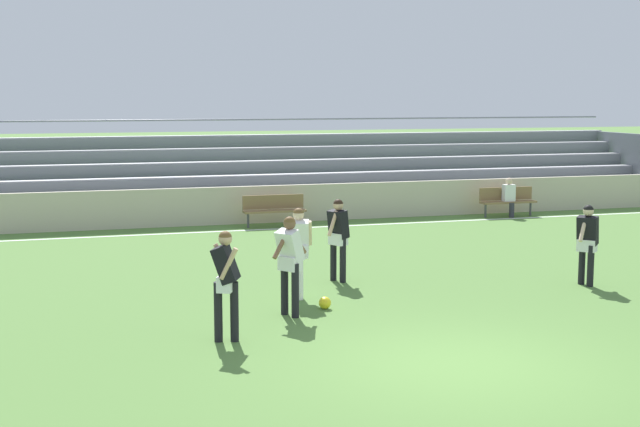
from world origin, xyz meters
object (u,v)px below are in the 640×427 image
object	(u,v)px
bleacher_stand	(283,171)
spectator_seated	(509,194)
bench_far_left	(507,199)
player_dark_challenging	(587,238)
player_dark_dropping_back	(338,233)
soccer_ball	(325,303)
player_white_pressing_high	(299,244)
player_white_deep_cover	(290,257)
player_dark_trailing_run	(226,276)
bench_near_wall_gap	(274,207)

from	to	relation	value
bleacher_stand	spectator_seated	size ratio (longest dim) A/B	21.73
bench_far_left	player_dark_challenging	distance (m)	10.08
bench_far_left	player_dark_challenging	world-z (taller)	player_dark_challenging
player_dark_challenging	player_dark_dropping_back	bearing A→B (deg)	159.05
player_dark_challenging	soccer_ball	xyz separation A→B (m)	(-5.53, -0.38, -0.84)
bench_far_left	spectator_seated	xyz separation A→B (m)	(-0.00, -0.12, 0.16)
player_white_pressing_high	player_dark_challenging	size ratio (longest dim) A/B	1.05
player_dark_challenging	player_white_deep_cover	bearing A→B (deg)	-173.82
soccer_ball	bench_far_left	bearing A→B (deg)	47.78
bench_far_left	player_white_deep_cover	bearing A→B (deg)	-133.58
player_dark_trailing_run	player_dark_challenging	bearing A→B (deg)	14.22
bench_far_left	player_white_pressing_high	world-z (taller)	player_white_pressing_high
bench_far_left	player_white_deep_cover	world-z (taller)	player_white_deep_cover
spectator_seated	player_dark_challenging	bearing A→B (deg)	-110.04
bleacher_stand	spectator_seated	distance (m)	7.29
bench_near_wall_gap	player_dark_challenging	bearing A→B (deg)	-66.82
player_dark_dropping_back	soccer_ball	bearing A→B (deg)	-113.51
bleacher_stand	soccer_ball	size ratio (longest dim) A/B	119.49
bench_far_left	player_dark_challenging	xyz separation A→B (m)	(-3.41, -9.48, 0.41)
bench_far_left	soccer_ball	bearing A→B (deg)	-132.22
spectator_seated	player_white_pressing_high	world-z (taller)	player_white_pressing_high
bench_near_wall_gap	spectator_seated	bearing A→B (deg)	-0.89
player_white_pressing_high	soccer_ball	distance (m)	1.35
spectator_seated	bench_near_wall_gap	bearing A→B (deg)	179.11
player_white_pressing_high	player_dark_trailing_run	size ratio (longest dim) A/B	0.98
soccer_ball	player_white_pressing_high	bearing A→B (deg)	102.10
bench_near_wall_gap	bench_far_left	bearing A→B (deg)	0.00
player_white_deep_cover	player_dark_challenging	bearing A→B (deg)	6.18
player_white_pressing_high	bench_far_left	bearing A→B (deg)	44.10
bleacher_stand	player_dark_challenging	size ratio (longest dim) A/B	16.33
bleacher_stand	player_dark_dropping_back	world-z (taller)	bleacher_stand
bench_near_wall_gap	player_white_deep_cover	size ratio (longest dim) A/B	1.05
bench_near_wall_gap	player_dark_dropping_back	size ratio (longest dim) A/B	1.07
bench_near_wall_gap	player_dark_trailing_run	bearing A→B (deg)	-107.16
bench_far_left	player_white_deep_cover	xyz separation A→B (m)	(-9.66, -10.16, 0.48)
bench_near_wall_gap	player_white_deep_cover	world-z (taller)	player_white_deep_cover
player_dark_trailing_run	soccer_ball	world-z (taller)	player_dark_trailing_run
bench_near_wall_gap	player_dark_trailing_run	size ratio (longest dim) A/B	1.05
bleacher_stand	player_dark_trailing_run	xyz separation A→B (m)	(-4.66, -14.85, -0.25)
spectator_seated	player_dark_trailing_run	size ratio (longest dim) A/B	0.70
bench_far_left	player_dark_trailing_run	xyz separation A→B (m)	(-10.99, -11.40, 0.48)
bench_far_left	player_dark_trailing_run	bearing A→B (deg)	-133.96
bench_near_wall_gap	player_white_deep_cover	bearing A→B (deg)	-102.17
player_dark_challenging	bleacher_stand	bearing A→B (deg)	102.71
player_dark_dropping_back	spectator_seated	bearing A→B (deg)	43.48
bleacher_stand	player_dark_dropping_back	xyz separation A→B (m)	(-1.69, -11.17, -0.28)
bench_near_wall_gap	player_white_pressing_high	size ratio (longest dim) A/B	1.07
spectator_seated	player_dark_dropping_back	xyz separation A→B (m)	(-8.02, -7.60, 0.30)
player_white_deep_cover	spectator_seated	bearing A→B (deg)	46.09
player_dark_dropping_back	bench_near_wall_gap	bearing A→B (deg)	85.98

